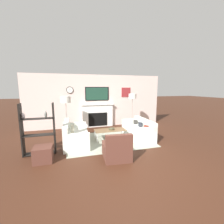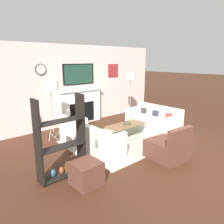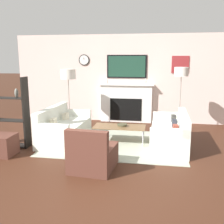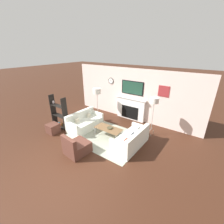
{
  "view_description": "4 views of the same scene",
  "coord_description": "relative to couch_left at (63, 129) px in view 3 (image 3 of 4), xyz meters",
  "views": [
    {
      "loc": [
        -1.45,
        -3.3,
        2.01
      ],
      "look_at": [
        0.28,
        2.58,
        1.04
      ],
      "focal_mm": 24.0,
      "sensor_mm": 36.0,
      "label": 1
    },
    {
      "loc": [
        -4.23,
        -1.99,
        2.22
      ],
      "look_at": [
        -0.24,
        2.42,
        0.78
      ],
      "focal_mm": 35.0,
      "sensor_mm": 36.0,
      "label": 2
    },
    {
      "loc": [
        0.9,
        -3.74,
        1.96
      ],
      "look_at": [
        -0.11,
        2.27,
        0.72
      ],
      "focal_mm": 42.0,
      "sensor_mm": 36.0,
      "label": 3
    },
    {
      "loc": [
        3.5,
        -2.36,
        3.61
      ],
      "look_at": [
        -0.03,
        2.62,
        0.99
      ],
      "focal_mm": 24.0,
      "sensor_mm": 36.0,
      "label": 4
    }
  ],
  "objects": [
    {
      "name": "ground_plane",
      "position": [
        1.27,
        -2.09,
        -0.29
      ],
      "size": [
        60.0,
        60.0,
        0.0
      ],
      "primitive_type": "plane",
      "color": "#3E2114"
    },
    {
      "name": "fireplace_wall",
      "position": [
        1.27,
        2.31,
        0.93
      ],
      "size": [
        7.12,
        0.28,
        2.7
      ],
      "color": "beige",
      "rests_on": "ground_plane"
    },
    {
      "name": "area_rug",
      "position": [
        1.27,
        -0.0,
        -0.29
      ],
      "size": [
        3.15,
        2.3,
        0.01
      ],
      "color": "#979D8A",
      "rests_on": "ground_plane"
    },
    {
      "name": "couch_left",
      "position": [
        0.0,
        0.0,
        0.0
      ],
      "size": [
        0.89,
        1.73,
        0.82
      ],
      "color": "silver",
      "rests_on": "ground_plane"
    },
    {
      "name": "couch_right",
      "position": [
        2.54,
        -0.0,
        -0.01
      ],
      "size": [
        0.83,
        1.73,
        0.77
      ],
      "color": "silver",
      "rests_on": "ground_plane"
    },
    {
      "name": "armchair",
      "position": [
        1.1,
        -1.52,
        -0.03
      ],
      "size": [
        0.81,
        0.88,
        0.8
      ],
      "color": "#563025",
      "rests_on": "ground_plane"
    },
    {
      "name": "coffee_table",
      "position": [
        1.36,
        0.09,
        0.08
      ],
      "size": [
        1.21,
        0.56,
        0.4
      ],
      "color": "brown",
      "rests_on": "ground_plane"
    },
    {
      "name": "decorative_bowl",
      "position": [
        1.42,
        0.11,
        0.14
      ],
      "size": [
        0.23,
        0.23,
        0.06
      ],
      "color": "#48412B",
      "rests_on": "coffee_table"
    },
    {
      "name": "floor_lamp_left",
      "position": [
        -0.28,
        1.31,
        1.23
      ],
      "size": [
        0.42,
        0.42,
        1.68
      ],
      "color": "#9E998E",
      "rests_on": "ground_plane"
    },
    {
      "name": "floor_lamp_right",
      "position": [
        2.83,
        1.31,
        1.3
      ],
      "size": [
        0.37,
        0.37,
        1.75
      ],
      "color": "#9E998E",
      "rests_on": "ground_plane"
    },
    {
      "name": "shelf_unit",
      "position": [
        -1.1,
        -0.57,
        0.43
      ],
      "size": [
        0.94,
        0.28,
        1.58
      ],
      "color": "black",
      "rests_on": "ground_plane"
    },
    {
      "name": "ottoman",
      "position": [
        -0.91,
        -1.13,
        -0.08
      ],
      "size": [
        0.49,
        0.49,
        0.43
      ],
      "color": "#563025",
      "rests_on": "ground_plane"
    }
  ]
}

